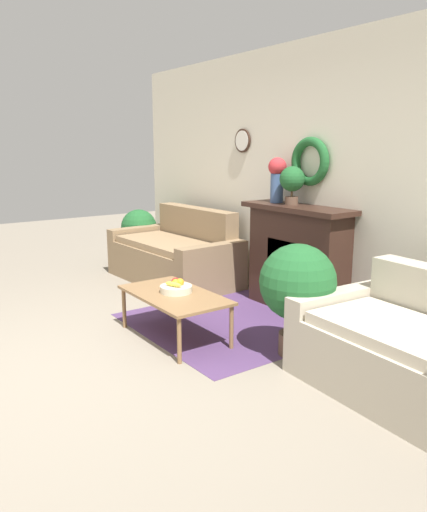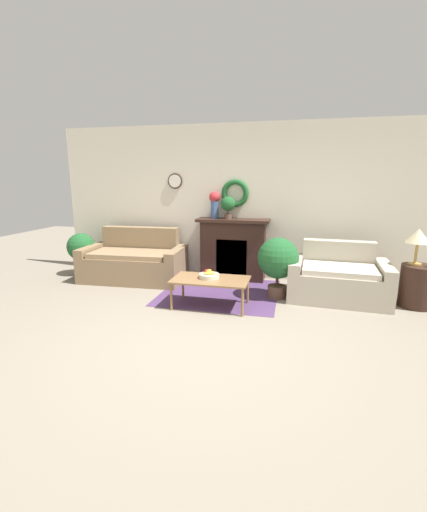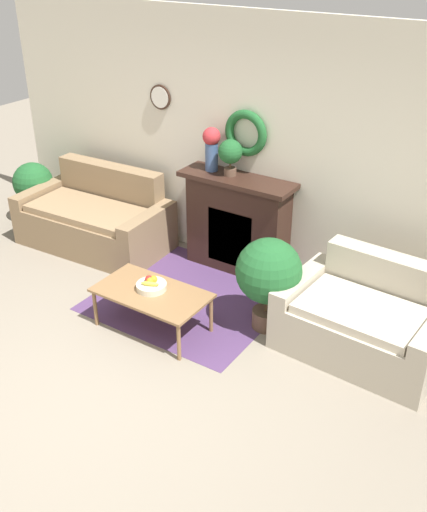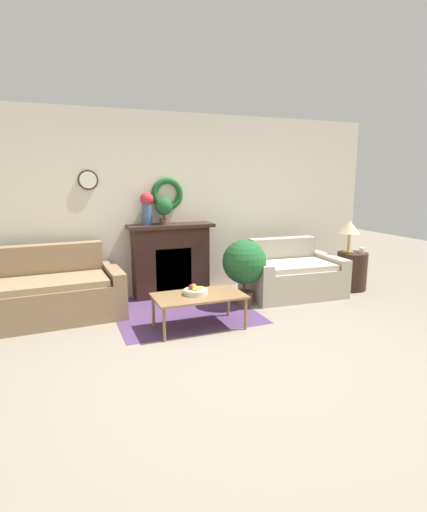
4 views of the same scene
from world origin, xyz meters
The scene contains 12 objects.
ground_plane centered at (0.00, 0.00, 0.00)m, with size 16.00×16.00×0.00m, color gray.
floor_rug centered at (-0.17, 1.77, 0.00)m, with size 1.80×1.69×0.01m.
wall_back centered at (0.00, 2.77, 1.35)m, with size 6.80×0.16×2.70m.
fireplace centered at (-0.11, 2.56, 0.55)m, with size 1.26×0.41×1.09m.
couch_left centered at (-1.81, 2.15, 0.32)m, with size 1.80×1.01×0.90m.
loveseat_right centered at (1.60, 1.92, 0.30)m, with size 1.46×1.02×0.83m.
coffee_table centered at (-0.17, 1.14, 0.37)m, with size 1.06×0.59×0.41m.
fruit_bowl centered at (-0.20, 1.17, 0.45)m, with size 0.28×0.28×0.12m.
vase_on_mantel_left centered at (-0.45, 2.57, 1.36)m, with size 0.19×0.19×0.47m.
potted_plant_on_mantel centered at (-0.20, 2.55, 1.33)m, with size 0.25×0.25×0.38m.
potted_plant_floor_by_couch centered at (-2.91, 2.20, 0.50)m, with size 0.51×0.51×0.79m.
potted_plant_floor_by_loveseat centered at (0.72, 1.75, 0.58)m, with size 0.61×0.61×0.92m.
Camera 3 is at (2.87, -2.47, 3.35)m, focal length 42.00 mm.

